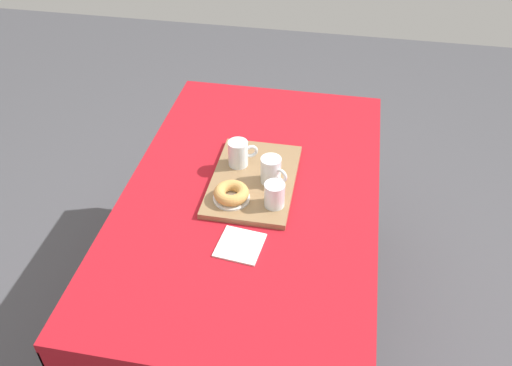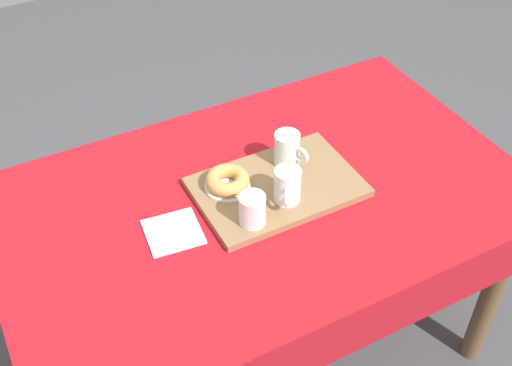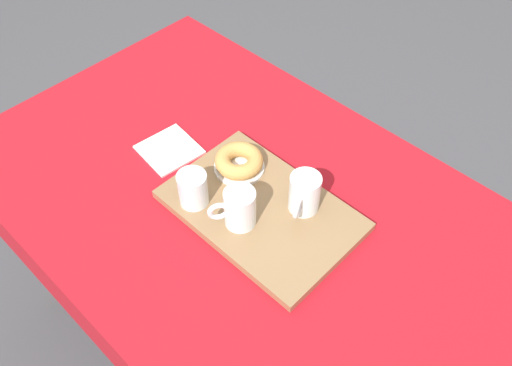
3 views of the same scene
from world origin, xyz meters
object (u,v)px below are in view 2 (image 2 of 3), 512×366
(serving_tray, at_px, (277,186))
(donut_plate_left, at_px, (228,186))
(water_glass_near, at_px, (252,211))
(paper_napkin, at_px, (173,232))
(sugar_donut_left, at_px, (227,180))
(tea_mug_left, at_px, (287,150))
(tea_mug_right, at_px, (287,187))
(dining_table, at_px, (262,220))

(serving_tray, height_order, donut_plate_left, donut_plate_left)
(water_glass_near, height_order, paper_napkin, water_glass_near)
(sugar_donut_left, bearing_deg, paper_napkin, 19.97)
(serving_tray, relative_size, tea_mug_left, 4.16)
(tea_mug_left, distance_m, water_glass_near, 0.25)
(tea_mug_left, bearing_deg, paper_napkin, 12.46)
(tea_mug_right, bearing_deg, sugar_donut_left, -44.58)
(tea_mug_left, bearing_deg, dining_table, 30.69)
(tea_mug_right, bearing_deg, donut_plate_left, -44.58)
(serving_tray, distance_m, donut_plate_left, 0.13)
(water_glass_near, relative_size, paper_napkin, 0.62)
(tea_mug_left, distance_m, donut_plate_left, 0.20)
(tea_mug_right, relative_size, donut_plate_left, 0.81)
(dining_table, xyz_separation_m, tea_mug_left, (-0.11, -0.07, 0.16))
(serving_tray, distance_m, water_glass_near, 0.17)
(dining_table, relative_size, water_glass_near, 16.64)
(dining_table, height_order, paper_napkin, paper_napkin)
(dining_table, height_order, serving_tray, serving_tray)
(serving_tray, distance_m, tea_mug_right, 0.09)
(water_glass_near, height_order, donut_plate_left, water_glass_near)
(tea_mug_left, height_order, paper_napkin, tea_mug_left)
(serving_tray, relative_size, tea_mug_right, 4.36)
(tea_mug_left, bearing_deg, tea_mug_right, 60.01)
(dining_table, distance_m, serving_tray, 0.11)
(tea_mug_right, relative_size, paper_napkin, 0.73)
(tea_mug_left, relative_size, tea_mug_right, 1.05)
(dining_table, bearing_deg, tea_mug_left, -149.31)
(dining_table, height_order, water_glass_near, water_glass_near)
(serving_tray, height_order, paper_napkin, serving_tray)
(serving_tray, bearing_deg, water_glass_near, 37.71)
(serving_tray, bearing_deg, donut_plate_left, -21.59)
(water_glass_near, bearing_deg, tea_mug_left, -140.28)
(water_glass_near, distance_m, paper_napkin, 0.21)
(tea_mug_right, bearing_deg, serving_tray, -95.59)
(dining_table, relative_size, serving_tray, 3.25)
(dining_table, distance_m, paper_napkin, 0.29)
(serving_tray, relative_size, sugar_donut_left, 3.71)
(serving_tray, bearing_deg, tea_mug_right, 84.41)
(tea_mug_right, xyz_separation_m, sugar_donut_left, (0.12, -0.12, -0.02))
(tea_mug_left, distance_m, tea_mug_right, 0.15)
(tea_mug_right, height_order, paper_napkin, tea_mug_right)
(dining_table, relative_size, donut_plate_left, 11.46)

